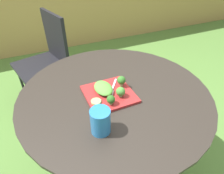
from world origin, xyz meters
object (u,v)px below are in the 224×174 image
at_px(drinking_glass, 101,122).
at_px(fork, 113,89).
at_px(patio_chair, 48,55).
at_px(salad_plate, 109,94).

height_order(drinking_glass, fork, drinking_glass).
distance_m(patio_chair, fork, 1.05).
bearing_deg(patio_chair, drinking_glass, -86.50).
relative_size(patio_chair, salad_plate, 3.59).
xyz_separation_m(salad_plate, fork, (0.03, 0.02, 0.01)).
bearing_deg(salad_plate, patio_chair, 101.27).
height_order(patio_chair, salad_plate, patio_chair).
relative_size(salad_plate, drinking_glass, 2.16).
bearing_deg(salad_plate, drinking_glass, -121.70).
relative_size(patio_chair, fork, 6.72).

